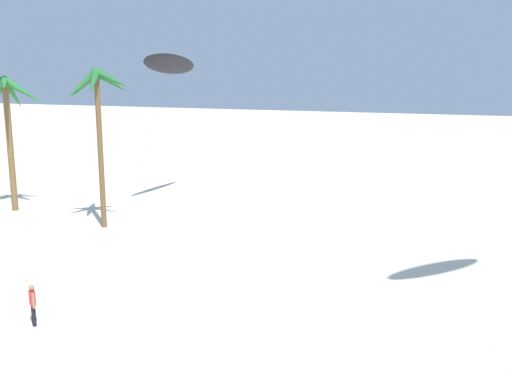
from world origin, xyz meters
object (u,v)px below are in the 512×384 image
Objects in this scene: palm_tree_1 at (97,95)px; person_foreground_walker at (33,303)px; palm_tree_0 at (6,102)px; flying_kite_2 at (170,64)px.

palm_tree_1 reaches higher than person_foreground_walker.
palm_tree_0 is 8.50m from palm_tree_1.
flying_kite_2 is (8.84, 6.36, 2.49)m from palm_tree_0.
flying_kite_2 is 6.85× the size of person_foreground_walker.
palm_tree_0 is at bearing 137.02° from person_foreground_walker.
palm_tree_0 is 5.73× the size of person_foreground_walker.
palm_tree_1 is 6.04× the size of person_foreground_walker.
person_foreground_walker is (6.11, -20.29, -9.00)m from flying_kite_2.
palm_tree_0 is 0.84× the size of flying_kite_2.
flying_kite_2 is at bearing 106.76° from person_foreground_walker.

